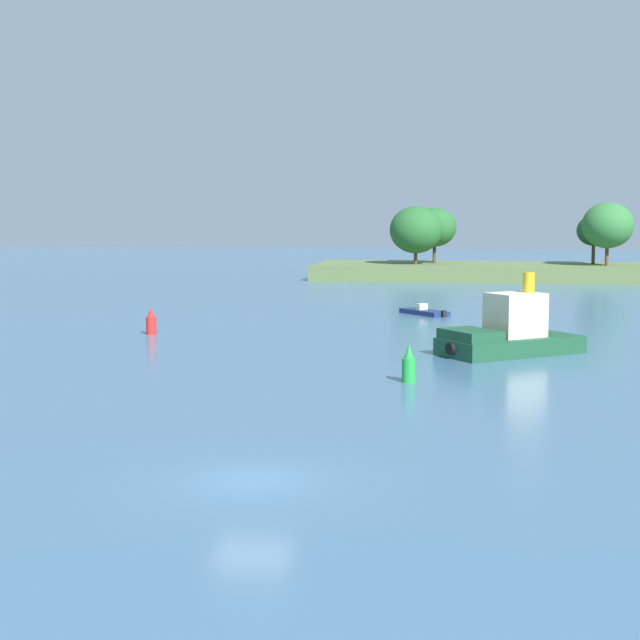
{
  "coord_description": "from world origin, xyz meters",
  "views": [
    {
      "loc": [
        6.7,
        -28.48,
        8.3
      ],
      "look_at": [
        -3.39,
        34.67,
        1.2
      ],
      "focal_mm": 53.78,
      "sensor_mm": 36.0,
      "label": 1
    }
  ],
  "objects_px": {
    "channel_buoy_green": "(409,366)",
    "small_motorboat": "(425,312)",
    "tugboat": "(509,334)",
    "channel_buoy_red": "(151,323)"
  },
  "relations": [
    {
      "from": "tugboat",
      "to": "channel_buoy_red",
      "type": "height_order",
      "value": "tugboat"
    },
    {
      "from": "channel_buoy_red",
      "to": "channel_buoy_green",
      "type": "bearing_deg",
      "value": -40.57
    },
    {
      "from": "tugboat",
      "to": "channel_buoy_green",
      "type": "relative_size",
      "value": 4.77
    },
    {
      "from": "small_motorboat",
      "to": "tugboat",
      "type": "bearing_deg",
      "value": -74.49
    },
    {
      "from": "small_motorboat",
      "to": "channel_buoy_green",
      "type": "height_order",
      "value": "channel_buoy_green"
    },
    {
      "from": "channel_buoy_green",
      "to": "small_motorboat",
      "type": "bearing_deg",
      "value": 91.49
    },
    {
      "from": "small_motorboat",
      "to": "channel_buoy_red",
      "type": "height_order",
      "value": "channel_buoy_red"
    },
    {
      "from": "small_motorboat",
      "to": "channel_buoy_red",
      "type": "xyz_separation_m",
      "value": [
        -18.03,
        -16.11,
        0.59
      ]
    },
    {
      "from": "channel_buoy_red",
      "to": "channel_buoy_green",
      "type": "height_order",
      "value": "same"
    },
    {
      "from": "channel_buoy_green",
      "to": "channel_buoy_red",
      "type": "bearing_deg",
      "value": 139.43
    }
  ]
}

